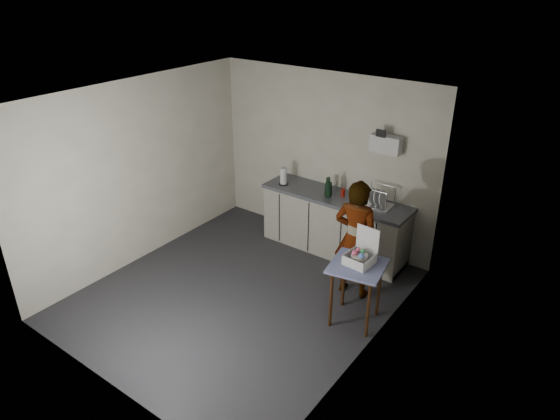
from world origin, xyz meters
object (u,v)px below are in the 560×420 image
Objects in this scene: kitchen_counter at (334,225)px; standing_man at (356,239)px; soap_bottle at (329,187)px; bakery_box at (360,256)px; paper_towel at (284,177)px; dark_bottle at (328,185)px; dish_rack at (378,201)px; side_table at (357,272)px; soda_can at (343,192)px.

kitchen_counter is 1.40× the size of standing_man.
kitchen_counter is 7.51× the size of soap_bottle.
paper_towel is at bearing 153.45° from bakery_box.
dish_rack is (0.81, -0.01, -0.04)m from dark_bottle.
side_table is (1.06, -1.29, 0.26)m from kitchen_counter.
standing_man is 1.12m from soap_bottle.
standing_man is at bearing -42.41° from dark_bottle.
paper_towel is (-0.95, -0.15, 0.07)m from soda_can.
soap_bottle reaches higher than soda_can.
bakery_box is (0.97, -1.29, -0.08)m from soda_can.
standing_man is 5.35× the size of soap_bottle.
dish_rack is at bearing -87.47° from standing_man.
soda_can is 0.96m from paper_towel.
soap_bottle is 1.13× the size of paper_towel.
dark_bottle is (-0.18, 0.07, 0.59)m from kitchen_counter.
dark_bottle is (-0.93, 0.85, 0.22)m from standing_man.
soda_can is at bearing 38.47° from soap_bottle.
standing_man is 3.83× the size of bakery_box.
soap_bottle reaches higher than paper_towel.
kitchen_counter is 8.48× the size of paper_towel.
soda_can is 0.54m from dish_rack.
paper_towel is at bearing -28.94° from standing_man.
soda_can is (0.09, 0.04, 0.54)m from kitchen_counter.
soap_bottle is 1.63m from bakery_box.
standing_man is at bearing -46.02° from kitchen_counter.
soda_can is at bearing 131.15° from bakery_box.
side_table is 2.28m from paper_towel.
kitchen_counter is at bearing -52.13° from standing_man.
side_table is 1.67m from soda_can.
soap_bottle is 0.72m from dish_rack.
standing_man is at bearing 110.15° from side_table.
dish_rack is (-0.13, 0.84, 0.18)m from standing_man.
soap_bottle is 0.72× the size of bakery_box.
standing_man reaches higher than dark_bottle.
standing_man is at bearing 127.29° from bakery_box.
paper_towel is (-0.78, -0.02, -0.02)m from soap_bottle.
paper_towel is at bearing -165.68° from dark_bottle.
kitchen_counter is 0.62m from dark_bottle.
paper_towel reaches higher than kitchen_counter.
bakery_box is (1.23, -1.31, -0.13)m from dark_bottle.
soap_bottle is 1.41× the size of dark_bottle.
soap_bottle is at bearing 122.88° from side_table.
kitchen_counter is 5.38× the size of bakery_box.
bakery_box is (1.06, -1.24, 0.46)m from kitchen_counter.
soap_bottle reaches higher than dish_rack.
bakery_box is (0.30, -0.46, 0.09)m from standing_man.
dark_bottle is 0.53× the size of dish_rack.
soda_can is at bearing -178.51° from dish_rack.
side_table is 0.50× the size of standing_man.
standing_man is at bearing -51.07° from soda_can.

